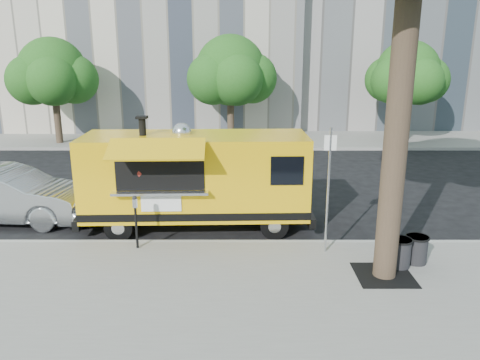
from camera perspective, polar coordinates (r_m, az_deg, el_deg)
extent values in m
plane|color=black|center=(12.87, 2.22, -6.45)|extent=(120.00, 120.00, 0.00)
cube|color=gray|center=(9.24, 3.15, -15.30)|extent=(60.00, 6.00, 0.15)
cube|color=#999993|center=(11.98, 2.38, -7.78)|extent=(60.00, 0.14, 0.16)
cube|color=gray|center=(25.87, 1.14, 4.92)|extent=(60.00, 5.00, 0.15)
cylinder|color=#33261C|center=(9.74, 18.63, 6.40)|extent=(0.48, 0.48, 6.50)
cube|color=black|center=(10.69, 17.13, -11.01)|extent=(1.20, 1.20, 0.02)
cylinder|color=#33261C|center=(26.25, -21.37, 7.06)|extent=(0.36, 0.36, 2.60)
sphere|color=#1D4713|center=(26.05, -21.88, 12.16)|extent=(3.42, 3.42, 3.42)
cylinder|color=#33261C|center=(24.86, -1.14, 7.70)|extent=(0.36, 0.36, 2.60)
sphere|color=#1D4713|center=(24.65, -1.17, 13.24)|extent=(3.60, 3.60, 3.60)
cylinder|color=#33261C|center=(25.98, 19.28, 7.18)|extent=(0.36, 0.36, 2.60)
sphere|color=#1D4713|center=(25.79, 19.73, 12.21)|extent=(3.24, 3.24, 3.24)
cylinder|color=silver|center=(11.03, 10.67, -1.40)|extent=(0.06, 0.06, 3.00)
cube|color=white|center=(10.76, 10.97, 4.48)|extent=(0.28, 0.02, 0.35)
cylinder|color=black|center=(11.63, -12.51, -5.69)|extent=(0.06, 0.06, 1.05)
cube|color=silver|center=(11.42, -12.69, -2.77)|extent=(0.10, 0.08, 0.22)
sphere|color=black|center=(11.38, -12.73, -2.14)|extent=(0.11, 0.11, 0.11)
cube|color=yellow|center=(12.81, -5.38, 0.69)|extent=(6.06, 2.21, 2.17)
cube|color=black|center=(13.06, -5.29, -3.06)|extent=(6.09, 2.24, 0.20)
cube|color=black|center=(13.31, 8.14, -3.94)|extent=(0.24, 1.94, 0.28)
cube|color=black|center=(13.69, -18.28, -4.03)|extent=(0.24, 1.94, 0.28)
cube|color=black|center=(12.89, 8.13, 2.27)|extent=(0.10, 1.63, 0.88)
cylinder|color=black|center=(12.40, 4.19, -5.52)|extent=(0.75, 0.28, 0.74)
cylinder|color=black|center=(13.99, 3.49, -3.03)|extent=(0.75, 0.28, 0.74)
cylinder|color=black|center=(12.65, -14.54, -5.55)|extent=(0.75, 0.28, 0.74)
cylinder|color=black|center=(14.22, -13.08, -3.11)|extent=(0.75, 0.28, 0.74)
cube|color=black|center=(11.89, -9.71, 1.09)|extent=(2.22, 0.25, 0.97)
cube|color=silver|center=(11.88, -9.70, -1.56)|extent=(2.43, 0.42, 0.06)
cube|color=yellow|center=(11.27, -10.19, 3.72)|extent=(2.34, 0.95, 0.39)
cube|color=white|center=(12.04, -9.59, -2.73)|extent=(1.02, 0.07, 0.46)
cylinder|color=black|center=(12.71, -11.82, 6.38)|extent=(0.18, 0.18, 0.51)
sphere|color=silver|center=(12.78, -7.12, 5.79)|extent=(0.52, 0.52, 0.52)
sphere|color=maroon|center=(12.26, -11.87, 1.18)|extent=(0.78, 0.78, 0.78)
cylinder|color=#FF590C|center=(12.07, -12.02, 0.31)|extent=(0.32, 0.12, 0.31)
imported|color=#9C9FA3|center=(15.03, -26.50, -1.66)|extent=(4.94, 2.03, 1.59)
cylinder|color=black|center=(11.07, 18.83, -8.40)|extent=(0.50, 0.50, 0.65)
cylinder|color=black|center=(10.96, 18.96, -6.93)|extent=(0.54, 0.54, 0.04)
cylinder|color=black|center=(11.40, 20.70, -7.93)|extent=(0.49, 0.49, 0.63)
cylinder|color=black|center=(11.29, 20.84, -6.54)|extent=(0.53, 0.53, 0.04)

